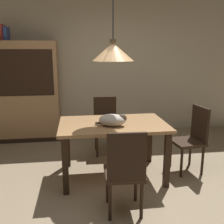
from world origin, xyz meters
The scene contains 12 objects.
ground centered at (0.00, 0.00, 0.00)m, with size 10.00×10.00×0.00m, color #998466.
back_wall centered at (0.00, 2.65, 1.45)m, with size 6.40×0.10×2.90m, color beige.
dining_table centered at (-0.03, 0.59, 0.65)m, with size 1.40×0.90×0.75m.
chair_right_side centered at (1.10, 0.60, 0.51)m, with size 0.44×0.44×0.93m.
chair_near_front centered at (-0.03, -0.29, 0.51)m, with size 0.42×0.42×0.93m.
chair_far_back centered at (-0.02, 1.47, 0.51)m, with size 0.41×0.41×0.93m.
cat_sleeping centered at (-0.04, 0.46, 0.83)m, with size 0.40×0.31×0.16m.
pendant_lamp centered at (-0.03, 0.59, 1.66)m, with size 0.52×0.52×1.30m.
hutch_bookcase centered at (-1.37, 2.32, 0.89)m, with size 1.12×0.45×1.85m.
book_yellow_short centered at (-1.80, 2.32, 1.94)m, with size 0.04×0.20×0.18m, color gold.
book_red_tall centered at (-1.75, 2.32, 1.99)m, with size 0.04×0.22×0.28m, color #B73833.
book_blue_wide centered at (-1.68, 2.32, 1.97)m, with size 0.06×0.24×0.24m, color #384C93.
Camera 1 is at (-0.48, -2.60, 1.66)m, focal length 40.89 mm.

